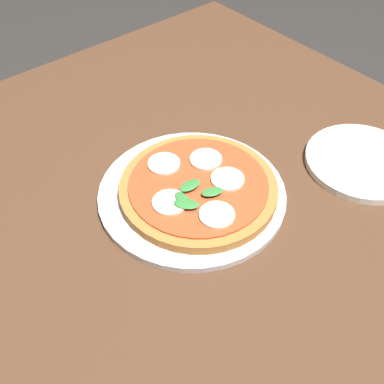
{
  "coord_description": "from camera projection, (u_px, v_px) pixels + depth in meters",
  "views": [
    {
      "loc": [
        0.39,
        0.45,
        1.39
      ],
      "look_at": [
        0.01,
        -0.01,
        0.79
      ],
      "focal_mm": 44.36,
      "sensor_mm": 36.0,
      "label": 1
    }
  ],
  "objects": [
    {
      "name": "ground_plane",
      "position": [
        196.0,
        377.0,
        1.41
      ],
      "size": [
        6.0,
        6.0,
        0.0
      ],
      "primitive_type": "plane",
      "color": "#2D2B28"
    },
    {
      "name": "dining_table",
      "position": [
        198.0,
        233.0,
        0.93
      ],
      "size": [
        1.14,
        1.18,
        0.78
      ],
      "color": "#4C301E",
      "rests_on": "ground_plane"
    },
    {
      "name": "serving_tray",
      "position": [
        192.0,
        194.0,
        0.85
      ],
      "size": [
        0.34,
        0.34,
        0.01
      ],
      "primitive_type": "cylinder",
      "color": "silver",
      "rests_on": "dining_table"
    },
    {
      "name": "pizza",
      "position": [
        199.0,
        187.0,
        0.84
      ],
      "size": [
        0.28,
        0.28,
        0.03
      ],
      "color": "#B27033",
      "rests_on": "serving_tray"
    },
    {
      "name": "plate_white",
      "position": [
        362.0,
        162.0,
        0.91
      ],
      "size": [
        0.22,
        0.22,
        0.01
      ],
      "primitive_type": "cylinder",
      "color": "white",
      "rests_on": "dining_table"
    }
  ]
}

